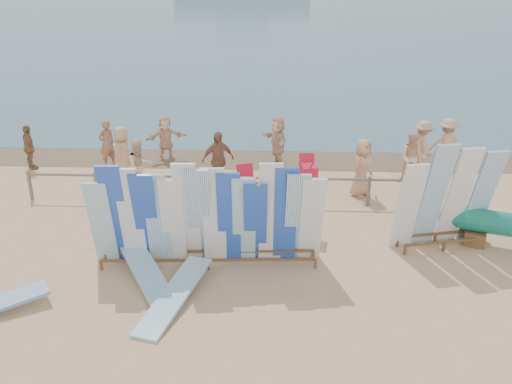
{
  "coord_description": "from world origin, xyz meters",
  "views": [
    {
      "loc": [
        1.4,
        -11.65,
        6.31
      ],
      "look_at": [
        0.8,
        1.33,
        1.04
      ],
      "focal_mm": 38.0,
      "sensor_mm": 36.0,
      "label": 1
    }
  ],
  "objects_px": {
    "vendor_table": "(304,227)",
    "beachgoer_4": "(218,160)",
    "stroller": "(308,177)",
    "beachgoer_2": "(140,167)",
    "flat_board_b": "(175,302)",
    "beachgoer_0": "(122,153)",
    "beach_chair_left": "(272,186)",
    "beachgoer_5": "(277,141)",
    "beachgoer_11": "(166,138)",
    "beachgoer_6": "(362,167)",
    "side_surfboard_rack": "(446,200)",
    "beachgoer_1": "(107,144)",
    "beachgoer_8": "(412,158)",
    "beachgoer_9": "(446,144)",
    "beachgoer_extra_1": "(29,147)",
    "beachgoer_extra_0": "(422,146)",
    "flat_board_a": "(147,280)",
    "main_surfboard_rack": "(207,219)",
    "beach_chair_right": "(247,184)"
  },
  "relations": [
    {
      "from": "flat_board_b",
      "to": "stroller",
      "type": "height_order",
      "value": "stroller"
    },
    {
      "from": "main_surfboard_rack",
      "to": "flat_board_b",
      "type": "xyz_separation_m",
      "value": [
        -0.51,
        -1.57,
        -1.18
      ]
    },
    {
      "from": "vendor_table",
      "to": "stroller",
      "type": "bearing_deg",
      "value": 95.69
    },
    {
      "from": "side_surfboard_rack",
      "to": "vendor_table",
      "type": "bearing_deg",
      "value": 162.07
    },
    {
      "from": "beach_chair_right",
      "to": "beachgoer_8",
      "type": "xyz_separation_m",
      "value": [
        5.22,
        0.97,
        0.6
      ]
    },
    {
      "from": "beachgoer_8",
      "to": "beachgoer_9",
      "type": "distance_m",
      "value": 2.01
    },
    {
      "from": "beachgoer_6",
      "to": "beachgoer_1",
      "type": "bearing_deg",
      "value": 112.89
    },
    {
      "from": "beach_chair_left",
      "to": "beachgoer_5",
      "type": "relative_size",
      "value": 0.47
    },
    {
      "from": "beachgoer_0",
      "to": "beach_chair_right",
      "type": "bearing_deg",
      "value": 73.35
    },
    {
      "from": "main_surfboard_rack",
      "to": "stroller",
      "type": "bearing_deg",
      "value": 59.06
    },
    {
      "from": "stroller",
      "to": "beachgoer_1",
      "type": "relative_size",
      "value": 0.66
    },
    {
      "from": "beachgoer_9",
      "to": "beachgoer_4",
      "type": "height_order",
      "value": "beachgoer_4"
    },
    {
      "from": "beachgoer_extra_1",
      "to": "vendor_table",
      "type": "bearing_deg",
      "value": -160.5
    },
    {
      "from": "side_surfboard_rack",
      "to": "beachgoer_11",
      "type": "height_order",
      "value": "side_surfboard_rack"
    },
    {
      "from": "main_surfboard_rack",
      "to": "beachgoer_5",
      "type": "distance_m",
      "value": 7.22
    },
    {
      "from": "stroller",
      "to": "beachgoer_extra_0",
      "type": "bearing_deg",
      "value": 17.63
    },
    {
      "from": "vendor_table",
      "to": "beach_chair_right",
      "type": "relative_size",
      "value": 1.26
    },
    {
      "from": "side_surfboard_rack",
      "to": "beach_chair_left",
      "type": "height_order",
      "value": "side_surfboard_rack"
    },
    {
      "from": "flat_board_b",
      "to": "beachgoer_0",
      "type": "relative_size",
      "value": 1.53
    },
    {
      "from": "beachgoer_extra_1",
      "to": "flat_board_a",
      "type": "bearing_deg",
      "value": 176.35
    },
    {
      "from": "side_surfboard_rack",
      "to": "flat_board_a",
      "type": "height_order",
      "value": "side_surfboard_rack"
    },
    {
      "from": "flat_board_a",
      "to": "beachgoer_11",
      "type": "height_order",
      "value": "beachgoer_11"
    },
    {
      "from": "vendor_table",
      "to": "beachgoer_11",
      "type": "height_order",
      "value": "beachgoer_11"
    },
    {
      "from": "vendor_table",
      "to": "beachgoer_4",
      "type": "distance_m",
      "value": 4.38
    },
    {
      "from": "beachgoer_8",
      "to": "beachgoer_5",
      "type": "xyz_separation_m",
      "value": [
        -4.31,
        1.46,
        0.05
      ]
    },
    {
      "from": "flat_board_b",
      "to": "beachgoer_11",
      "type": "bearing_deg",
      "value": 117.82
    },
    {
      "from": "beach_chair_left",
      "to": "beachgoer_9",
      "type": "xyz_separation_m",
      "value": [
        5.9,
        2.55,
        0.65
      ]
    },
    {
      "from": "flat_board_a",
      "to": "beachgoer_8",
      "type": "distance_m",
      "value": 9.56
    },
    {
      "from": "beach_chair_left",
      "to": "side_surfboard_rack",
      "type": "bearing_deg",
      "value": -24.62
    },
    {
      "from": "vendor_table",
      "to": "stroller",
      "type": "height_order",
      "value": "stroller"
    },
    {
      "from": "flat_board_b",
      "to": "stroller",
      "type": "relative_size",
      "value": 2.45
    },
    {
      "from": "beach_chair_left",
      "to": "beachgoer_5",
      "type": "xyz_separation_m",
      "value": [
        0.13,
        2.62,
        0.65
      ]
    },
    {
      "from": "main_surfboard_rack",
      "to": "beachgoer_5",
      "type": "bearing_deg",
      "value": 74.44
    },
    {
      "from": "main_surfboard_rack",
      "to": "vendor_table",
      "type": "relative_size",
      "value": 5.05
    },
    {
      "from": "stroller",
      "to": "beachgoer_9",
      "type": "bearing_deg",
      "value": 16.22
    },
    {
      "from": "beachgoer_11",
      "to": "beachgoer_6",
      "type": "height_order",
      "value": "beachgoer_6"
    },
    {
      "from": "flat_board_b",
      "to": "beachgoer_8",
      "type": "xyz_separation_m",
      "value": [
        6.34,
        7.17,
        0.84
      ]
    },
    {
      "from": "beachgoer_2",
      "to": "stroller",
      "type": "bearing_deg",
      "value": -37.44
    },
    {
      "from": "stroller",
      "to": "beachgoer_4",
      "type": "relative_size",
      "value": 0.61
    },
    {
      "from": "vendor_table",
      "to": "beachgoer_extra_0",
      "type": "bearing_deg",
      "value": 61.64
    },
    {
      "from": "beachgoer_1",
      "to": "beachgoer_11",
      "type": "distance_m",
      "value": 2.08
    },
    {
      "from": "beachgoer_0",
      "to": "stroller",
      "type": "bearing_deg",
      "value": 78.78
    },
    {
      "from": "beachgoer_5",
      "to": "beachgoer_extra_0",
      "type": "relative_size",
      "value": 1.0
    },
    {
      "from": "beachgoer_8",
      "to": "beachgoer_2",
      "type": "distance_m",
      "value": 8.56
    },
    {
      "from": "vendor_table",
      "to": "flat_board_a",
      "type": "xyz_separation_m",
      "value": [
        -3.54,
        -2.15,
        -0.35
      ]
    },
    {
      "from": "beach_chair_left",
      "to": "beachgoer_5",
      "type": "height_order",
      "value": "beachgoer_5"
    },
    {
      "from": "side_surfboard_rack",
      "to": "beachgoer_1",
      "type": "distance_m",
      "value": 11.44
    },
    {
      "from": "beachgoer_8",
      "to": "beachgoer_5",
      "type": "bearing_deg",
      "value": 178.61
    },
    {
      "from": "flat_board_a",
      "to": "beach_chair_left",
      "type": "relative_size",
      "value": 3.22
    },
    {
      "from": "side_surfboard_rack",
      "to": "beachgoer_4",
      "type": "distance_m",
      "value": 7.03
    }
  ]
}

